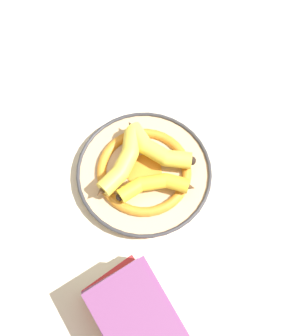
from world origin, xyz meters
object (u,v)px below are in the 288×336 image
at_px(decorative_bowl, 144,172).
at_px(book_stack, 135,316).
at_px(banana_b, 156,149).
at_px(banana_c, 155,185).
at_px(banana_a, 122,163).

bearing_deg(decorative_bowl, book_stack, -144.79).
distance_m(decorative_bowl, banana_b, 0.06).
bearing_deg(banana_c, decorative_bowl, -71.33).
height_order(decorative_bowl, banana_c, banana_c).
bearing_deg(banana_b, banana_c, -59.80).
relative_size(decorative_bowl, banana_c, 2.28).
height_order(banana_c, book_stack, book_stack).
bearing_deg(decorative_bowl, banana_c, -113.93).
height_order(banana_b, book_stack, book_stack).
bearing_deg(banana_c, banana_b, -101.45).
xyz_separation_m(banana_b, banana_c, (-0.07, -0.05, -0.00)).
relative_size(banana_a, banana_b, 0.96).
bearing_deg(book_stack, banana_a, -32.69).
relative_size(banana_a, banana_c, 1.32).
bearing_deg(book_stack, banana_c, -46.83).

